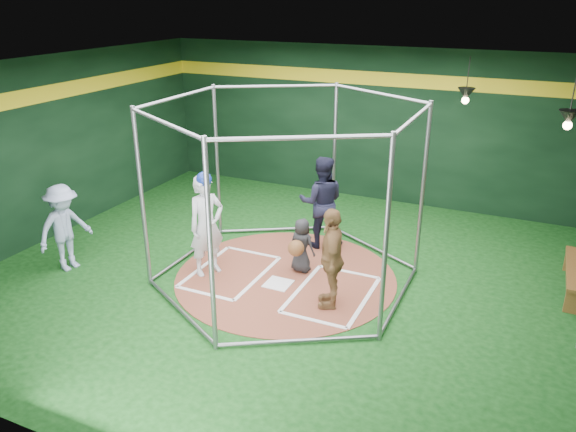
% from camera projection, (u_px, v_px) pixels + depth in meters
% --- Properties ---
extents(room_shell, '(10.10, 9.10, 3.53)m').
position_uv_depth(room_shell, '(286.00, 180.00, 9.05)').
color(room_shell, '#0C350D').
rests_on(room_shell, ground).
extents(clay_disc, '(3.80, 3.80, 0.01)m').
position_uv_depth(clay_disc, '(286.00, 277.00, 9.70)').
color(clay_disc, brown).
rests_on(clay_disc, ground).
extents(home_plate, '(0.43, 0.43, 0.01)m').
position_uv_depth(home_plate, '(278.00, 284.00, 9.44)').
color(home_plate, white).
rests_on(home_plate, clay_disc).
extents(batter_box_left, '(1.17, 1.77, 0.01)m').
position_uv_depth(batter_box_left, '(231.00, 272.00, 9.85)').
color(batter_box_left, white).
rests_on(batter_box_left, clay_disc).
extents(batter_box_right, '(1.17, 1.77, 0.01)m').
position_uv_depth(batter_box_right, '(332.00, 294.00, 9.12)').
color(batter_box_right, white).
rests_on(batter_box_right, clay_disc).
extents(batting_cage, '(4.05, 4.67, 3.00)m').
position_uv_depth(batting_cage, '(285.00, 195.00, 9.14)').
color(batting_cage, gray).
rests_on(batting_cage, ground).
extents(pendant_lamp_near, '(0.34, 0.34, 0.90)m').
position_uv_depth(pendant_lamp_near, '(466.00, 94.00, 10.87)').
color(pendant_lamp_near, black).
rests_on(pendant_lamp_near, room_shell).
extents(pendant_lamp_far, '(0.34, 0.34, 0.90)m').
position_uv_depth(pendant_lamp_far, '(569.00, 118.00, 8.83)').
color(pendant_lamp_far, black).
rests_on(pendant_lamp_far, room_shell).
extents(batter_figure, '(0.68, 0.77, 1.84)m').
position_uv_depth(batter_figure, '(206.00, 224.00, 9.51)').
color(batter_figure, silver).
rests_on(batter_figure, clay_disc).
extents(visitor_leopard, '(0.69, 1.02, 1.61)m').
position_uv_depth(visitor_leopard, '(331.00, 258.00, 8.54)').
color(visitor_leopard, '#AA7C49').
rests_on(visitor_leopard, clay_disc).
extents(catcher_figure, '(0.52, 0.58, 0.97)m').
position_uv_depth(catcher_figure, '(301.00, 246.00, 9.69)').
color(catcher_figure, black).
rests_on(catcher_figure, clay_disc).
extents(umpire, '(1.05, 0.94, 1.77)m').
position_uv_depth(umpire, '(322.00, 202.00, 10.57)').
color(umpire, black).
rests_on(umpire, clay_disc).
extents(bystander_blue, '(0.77, 1.10, 1.56)m').
position_uv_depth(bystander_blue, '(64.00, 228.00, 9.73)').
color(bystander_blue, '#95A3C5').
rests_on(bystander_blue, ground).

